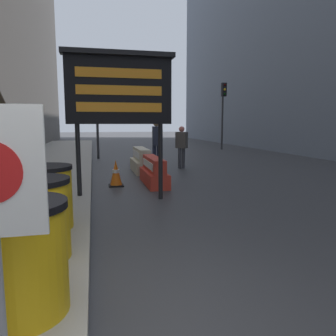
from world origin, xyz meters
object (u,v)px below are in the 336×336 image
barrel_drum_foreground (15,258)px  message_board (119,90)px  jersey_barrier_red_striped (154,172)px  pedestrian_worker (182,144)px  traffic_cone_near (116,173)px  jersey_barrier_cream (141,161)px  traffic_light_far_side (223,102)px  pedestrian_passerby (156,140)px  traffic_light_near_curb (96,91)px  barrel_drum_middle (33,219)px  barrel_drum_back (43,197)px

barrel_drum_foreground → message_board: size_ratio=0.29×
jersey_barrier_red_striped → pedestrian_worker: pedestrian_worker is taller
traffic_cone_near → jersey_barrier_cream: bearing=66.6°
barrel_drum_foreground → traffic_light_far_side: bearing=62.7°
barrel_drum_foreground → jersey_barrier_red_striped: barrel_drum_foreground is taller
traffic_cone_near → pedestrian_passerby: size_ratio=0.39×
barrel_drum_foreground → traffic_light_near_curb: 13.70m
pedestrian_passerby → traffic_cone_near: bearing=157.6°
pedestrian_passerby → barrel_drum_middle: bearing=166.2°
jersey_barrier_cream → pedestrian_passerby: pedestrian_passerby is taller
pedestrian_worker → jersey_barrier_cream: bearing=-121.9°
traffic_cone_near → traffic_light_far_side: size_ratio=0.17×
message_board → traffic_light_far_side: traffic_light_far_side is taller
traffic_cone_near → traffic_light_far_side: bearing=55.2°
barrel_drum_foreground → jersey_barrier_red_striped: (2.31, 6.27, -0.30)m
jersey_barrier_cream → traffic_light_far_side: traffic_light_far_side is taller
traffic_light_near_curb → pedestrian_passerby: traffic_light_near_curb is taller
barrel_drum_back → message_board: message_board is taller
traffic_light_near_curb → message_board: bearing=-87.8°
barrel_drum_foreground → traffic_light_near_curb: bearing=86.2°
message_board → pedestrian_worker: 5.75m
barrel_drum_middle → jersey_barrier_cream: 7.92m
traffic_light_far_side → pedestrian_passerby: (-5.85, -7.75, -1.97)m
barrel_drum_foreground → barrel_drum_middle: (-0.06, 1.15, 0.00)m
jersey_barrier_red_striped → traffic_cone_near: size_ratio=2.71×
pedestrian_passerby → message_board: bearing=166.9°
jersey_barrier_red_striped → message_board: bearing=-120.6°
jersey_barrier_red_striped → traffic_light_far_side: (6.54, 10.91, 2.72)m
traffic_light_near_curb → pedestrian_worker: traffic_light_near_curb is taller
message_board → pedestrian_passerby: (1.76, 4.97, -1.34)m
pedestrian_worker → pedestrian_passerby: (-0.95, 0.12, 0.14)m
jersey_barrier_red_striped → jersey_barrier_cream: bearing=90.0°
traffic_cone_near → traffic_light_far_side: traffic_light_far_side is taller
pedestrian_passerby → traffic_light_near_curb: bearing=34.3°
barrel_drum_back → jersey_barrier_cream: bearing=69.5°
barrel_drum_foreground → jersey_barrier_cream: bearing=75.2°
barrel_drum_middle → traffic_light_far_side: size_ratio=0.22×
barrel_drum_middle → pedestrian_passerby: bearing=69.8°
barrel_drum_middle → barrel_drum_back: size_ratio=1.00×
traffic_light_far_side → barrel_drum_middle: bearing=-119.1°
barrel_drum_back → jersey_barrier_cream: barrel_drum_back is taller
traffic_light_far_side → pedestrian_worker: (-4.90, -7.87, -2.11)m
jersey_barrier_red_striped → jersey_barrier_cream: size_ratio=1.01×
barrel_drum_foreground → barrel_drum_back: bearing=92.4°
jersey_barrier_cream → traffic_light_near_curb: 5.69m
barrel_drum_middle → pedestrian_worker: size_ratio=0.59×
barrel_drum_middle → jersey_barrier_cream: (2.36, 7.56, -0.27)m
barrel_drum_back → traffic_light_far_side: size_ratio=0.22×
traffic_cone_near → barrel_drum_back: bearing=-108.7°
barrel_drum_back → traffic_light_far_side: bearing=59.0°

